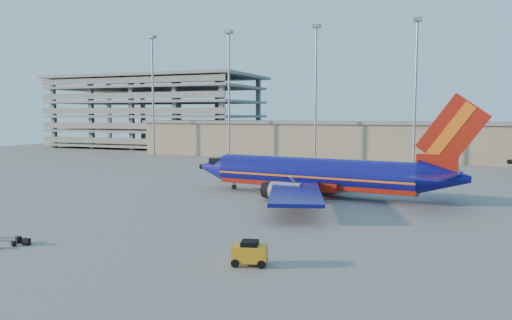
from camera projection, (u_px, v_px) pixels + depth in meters
name	position (u px, v px, depth m)	size (l,w,h in m)	color
ground	(258.00, 197.00, 61.39)	(220.00, 220.00, 0.00)	slate
terminal_building	(395.00, 140.00, 110.99)	(122.00, 16.00, 8.50)	gray
parking_garage	(157.00, 109.00, 151.61)	(62.00, 32.00, 21.40)	slate
light_mast_row	(364.00, 77.00, 100.49)	(101.60, 1.60, 28.65)	gray
aircraft_main	(320.00, 175.00, 61.61)	(36.87, 35.29, 12.50)	navy
baggage_tug	(250.00, 253.00, 33.72)	(2.61, 1.92, 1.69)	orange
luggage_pile	(8.00, 241.00, 39.41)	(4.72, 2.78, 0.53)	black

